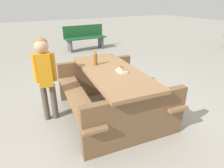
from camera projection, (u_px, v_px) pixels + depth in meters
name	position (u px, v px, depth m)	size (l,w,h in m)	color
ground_plane	(112.00, 113.00, 3.18)	(30.00, 30.00, 0.00)	gray
picnic_table	(112.00, 89.00, 3.00)	(1.94, 1.58, 0.75)	olive
soda_bottle	(95.00, 58.00, 3.06)	(0.06, 0.06, 0.24)	brown
hotdog_tray	(122.00, 70.00, 2.79)	(0.19, 0.12, 0.08)	white
child_in_coat	(45.00, 70.00, 2.72)	(0.21, 0.31, 1.26)	brown
park_bench_mid	(85.00, 37.00, 6.93)	(0.42, 1.51, 0.85)	#1E592D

